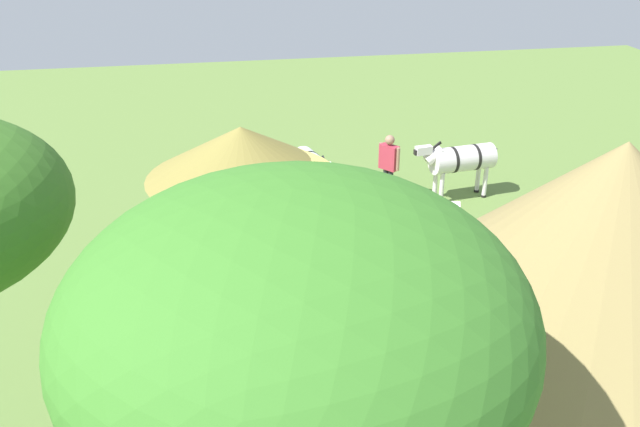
{
  "coord_description": "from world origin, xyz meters",
  "views": [
    {
      "loc": [
        3.1,
        12.76,
        7.01
      ],
      "look_at": [
        0.85,
        0.39,
        1.0
      ],
      "focal_mm": 38.21,
      "sensor_mm": 36.0,
      "label": 1
    }
  ],
  "objects_px": {
    "guest_beside_umbrella": "(332,213)",
    "standing_watcher": "(389,162)",
    "patio_chair_near_hut": "(205,236)",
    "patio_chair_east_end": "(209,291)",
    "zebra_by_umbrella": "(563,240)",
    "zebra_nearest_camera": "(314,170)",
    "shade_umbrella": "(242,152)",
    "patio_dining_table": "(247,251)",
    "patio_chair_near_lawn": "(315,256)",
    "acacia_tree_right_background": "(296,323)",
    "striped_lounge_chair": "(449,225)",
    "guest_behind_table": "(336,263)",
    "thatched_hut": "(598,290)",
    "zebra_toward_hut": "(460,160)"
  },
  "relations": [
    {
      "from": "thatched_hut",
      "to": "striped_lounge_chair",
      "type": "xyz_separation_m",
      "value": [
        -0.56,
        -6.35,
        -2.26
      ]
    },
    {
      "from": "acacia_tree_right_background",
      "to": "striped_lounge_chair",
      "type": "bearing_deg",
      "value": -118.49
    },
    {
      "from": "thatched_hut",
      "to": "zebra_nearest_camera",
      "type": "relative_size",
      "value": 2.69
    },
    {
      "from": "striped_lounge_chair",
      "to": "patio_chair_near_hut",
      "type": "bearing_deg",
      "value": 16.06
    },
    {
      "from": "thatched_hut",
      "to": "standing_watcher",
      "type": "height_order",
      "value": "thatched_hut"
    },
    {
      "from": "standing_watcher",
      "to": "acacia_tree_right_background",
      "type": "distance_m",
      "value": 11.68
    },
    {
      "from": "striped_lounge_chair",
      "to": "thatched_hut",
      "type": "bearing_deg",
      "value": 100.22
    },
    {
      "from": "zebra_by_umbrella",
      "to": "shade_umbrella",
      "type": "bearing_deg",
      "value": -121.44
    },
    {
      "from": "thatched_hut",
      "to": "patio_chair_near_lawn",
      "type": "xyz_separation_m",
      "value": [
        2.69,
        -5.02,
        -2.0
      ]
    },
    {
      "from": "zebra_by_umbrella",
      "to": "standing_watcher",
      "type": "bearing_deg",
      "value": -173.28
    },
    {
      "from": "patio_chair_near_lawn",
      "to": "zebra_nearest_camera",
      "type": "bearing_deg",
      "value": -1.94
    },
    {
      "from": "guest_beside_umbrella",
      "to": "zebra_by_umbrella",
      "type": "xyz_separation_m",
      "value": [
        -4.01,
        2.17,
        0.13
      ]
    },
    {
      "from": "shade_umbrella",
      "to": "patio_dining_table",
      "type": "bearing_deg",
      "value": 14.04
    },
    {
      "from": "patio_chair_east_end",
      "to": "zebra_toward_hut",
      "type": "height_order",
      "value": "zebra_toward_hut"
    },
    {
      "from": "shade_umbrella",
      "to": "zebra_toward_hut",
      "type": "xyz_separation_m",
      "value": [
        -5.5,
        -3.07,
        -1.68
      ]
    },
    {
      "from": "thatched_hut",
      "to": "patio_dining_table",
      "type": "relative_size",
      "value": 3.1
    },
    {
      "from": "patio_chair_near_lawn",
      "to": "acacia_tree_right_background",
      "type": "xyz_separation_m",
      "value": [
        1.42,
        7.26,
        3.55
      ]
    },
    {
      "from": "striped_lounge_chair",
      "to": "zebra_nearest_camera",
      "type": "distance_m",
      "value": 3.46
    },
    {
      "from": "shade_umbrella",
      "to": "patio_chair_near_lawn",
      "type": "bearing_deg",
      "value": 172.44
    },
    {
      "from": "standing_watcher",
      "to": "zebra_nearest_camera",
      "type": "height_order",
      "value": "standing_watcher"
    },
    {
      "from": "zebra_nearest_camera",
      "to": "guest_behind_table",
      "type": "bearing_deg",
      "value": 71.51
    },
    {
      "from": "guest_beside_umbrella",
      "to": "patio_chair_east_end",
      "type": "bearing_deg",
      "value": 103.64
    },
    {
      "from": "patio_chair_east_end",
      "to": "acacia_tree_right_background",
      "type": "xyz_separation_m",
      "value": [
        -0.69,
        6.35,
        3.55
      ]
    },
    {
      "from": "thatched_hut",
      "to": "zebra_by_umbrella",
      "type": "xyz_separation_m",
      "value": [
        -1.84,
        -3.85,
        -1.46
      ]
    },
    {
      "from": "patio_dining_table",
      "to": "zebra_by_umbrella",
      "type": "distance_m",
      "value": 6.01
    },
    {
      "from": "thatched_hut",
      "to": "shade_umbrella",
      "type": "bearing_deg",
      "value": -52.32
    },
    {
      "from": "standing_watcher",
      "to": "striped_lounge_chair",
      "type": "distance_m",
      "value": 2.33
    },
    {
      "from": "zebra_nearest_camera",
      "to": "acacia_tree_right_background",
      "type": "height_order",
      "value": "acacia_tree_right_background"
    },
    {
      "from": "patio_chair_east_end",
      "to": "zebra_by_umbrella",
      "type": "height_order",
      "value": "zebra_by_umbrella"
    },
    {
      "from": "thatched_hut",
      "to": "patio_chair_east_end",
      "type": "height_order",
      "value": "thatched_hut"
    },
    {
      "from": "thatched_hut",
      "to": "zebra_nearest_camera",
      "type": "bearing_deg",
      "value": -75.89
    },
    {
      "from": "patio_chair_near_lawn",
      "to": "guest_behind_table",
      "type": "xyz_separation_m",
      "value": [
        -0.17,
        1.15,
        0.48
      ]
    },
    {
      "from": "guest_beside_umbrella",
      "to": "striped_lounge_chair",
      "type": "xyz_separation_m",
      "value": [
        -2.73,
        -0.32,
        -0.67
      ]
    },
    {
      "from": "thatched_hut",
      "to": "patio_chair_near_hut",
      "type": "distance_m",
      "value": 8.14
    },
    {
      "from": "shade_umbrella",
      "to": "standing_watcher",
      "type": "height_order",
      "value": "shade_umbrella"
    },
    {
      "from": "thatched_hut",
      "to": "guest_beside_umbrella",
      "type": "distance_m",
      "value": 6.6
    },
    {
      "from": "zebra_toward_hut",
      "to": "patio_chair_near_lawn",
      "type": "bearing_deg",
      "value": 119.92
    },
    {
      "from": "patio_chair_near_lawn",
      "to": "guest_beside_umbrella",
      "type": "relative_size",
      "value": 0.58
    },
    {
      "from": "guest_behind_table",
      "to": "striped_lounge_chair",
      "type": "height_order",
      "value": "guest_behind_table"
    },
    {
      "from": "patio_chair_near_hut",
      "to": "guest_beside_umbrella",
      "type": "xyz_separation_m",
      "value": [
        -2.63,
        0.25,
        0.41
      ]
    },
    {
      "from": "shade_umbrella",
      "to": "zebra_nearest_camera",
      "type": "distance_m",
      "value": 4.14
    },
    {
      "from": "guest_behind_table",
      "to": "striped_lounge_chair",
      "type": "bearing_deg",
      "value": -155.21
    },
    {
      "from": "guest_behind_table",
      "to": "zebra_by_umbrella",
      "type": "relative_size",
      "value": 0.82
    },
    {
      "from": "standing_watcher",
      "to": "striped_lounge_chair",
      "type": "xyz_separation_m",
      "value": [
        -0.85,
        2.03,
        -0.78
      ]
    },
    {
      "from": "shade_umbrella",
      "to": "patio_chair_near_hut",
      "type": "xyz_separation_m",
      "value": [
        0.79,
        -1.08,
        -2.18
      ]
    },
    {
      "from": "patio_chair_near_hut",
      "to": "guest_behind_table",
      "type": "height_order",
      "value": "guest_behind_table"
    },
    {
      "from": "patio_chair_east_end",
      "to": "standing_watcher",
      "type": "bearing_deg",
      "value": 79.27
    },
    {
      "from": "guest_beside_umbrella",
      "to": "standing_watcher",
      "type": "xyz_separation_m",
      "value": [
        -1.88,
        -2.35,
        0.1
      ]
    },
    {
      "from": "guest_beside_umbrella",
      "to": "striped_lounge_chair",
      "type": "height_order",
      "value": "guest_beside_umbrella"
    },
    {
      "from": "guest_behind_table",
      "to": "zebra_toward_hut",
      "type": "distance_m",
      "value": 5.95
    }
  ]
}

